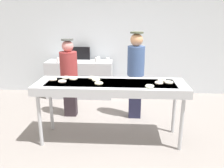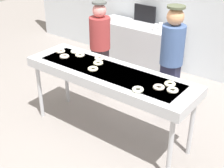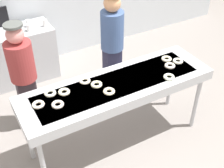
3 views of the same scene
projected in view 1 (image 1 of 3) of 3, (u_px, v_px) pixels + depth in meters
The scene contains 22 objects.
ground_plane at pixel (111, 138), 3.86m from camera, with size 16.00×16.00×0.00m, color gray.
back_wall at pixel (117, 39), 5.87m from camera, with size 8.00×0.12×2.82m, color silver.
fryer_conveyor at pixel (111, 87), 3.60m from camera, with size 2.36×0.71×0.98m.
sugar_donut_0 at pixel (99, 83), 3.48m from camera, with size 0.13×0.13×0.04m, color #FDF2C5.
sugar_donut_1 at pixel (96, 80), 3.66m from camera, with size 0.13×0.13×0.04m, color #F5F2C2.
sugar_donut_2 at pixel (53, 79), 3.69m from camera, with size 0.13×0.13×0.04m, color #F8E3C6.
sugar_donut_3 at pixel (150, 86), 3.33m from camera, with size 0.13×0.13×0.04m, color white.
sugar_donut_4 at pixel (73, 79), 3.73m from camera, with size 0.13×0.13×0.04m, color #F4EBC4.
sugar_donut_5 at pixel (62, 81), 3.58m from camera, with size 0.13×0.13×0.04m, color #F5E1CD.
sugar_donut_6 at pixel (169, 82), 3.53m from camera, with size 0.13×0.13×0.04m, color white.
sugar_donut_7 at pixel (159, 83), 3.50m from camera, with size 0.13×0.13×0.04m, color #F8E5CF.
sugar_donut_8 at pixel (66, 78), 3.79m from camera, with size 0.13×0.13×0.04m, color white.
sugar_donut_9 at pixel (92, 78), 3.79m from camera, with size 0.13×0.13×0.04m, color white.
sugar_donut_10 at pixel (162, 80), 3.64m from camera, with size 0.13×0.13×0.04m, color #FDF4CC.
worker_baker at pixel (136, 71), 4.40m from camera, with size 0.33×0.33×1.70m.
worker_assistant at pixel (69, 74), 4.51m from camera, with size 0.34×0.34×1.56m.
prep_counter at pixel (80, 79), 5.76m from camera, with size 1.62×0.58×0.90m, color #B7BABF.
paper_cup_0 at pixel (97, 60), 5.47m from camera, with size 0.08×0.08×0.12m, color white.
paper_cup_1 at pixel (108, 60), 5.48m from camera, with size 0.08×0.08×0.12m, color white.
paper_cup_2 at pixel (99, 59), 5.61m from camera, with size 0.08×0.08×0.12m, color white.
paper_cup_3 at pixel (58, 60), 5.46m from camera, with size 0.08×0.08×0.12m, color white.
menu_display at pixel (81, 53), 5.81m from camera, with size 0.47×0.04×0.32m, color black.
Camera 1 is at (0.23, -3.43, 1.98)m, focal length 36.72 mm.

